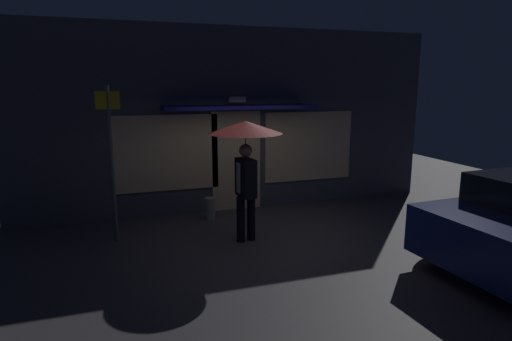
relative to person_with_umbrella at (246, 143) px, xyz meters
name	(u,v)px	position (x,y,z in m)	size (l,w,h in m)	color
ground_plane	(270,242)	(0.38, -0.21, -1.76)	(18.00, 18.00, 0.00)	#423F44
building_facade	(234,121)	(0.38, 2.12, 0.21)	(9.43, 1.00, 3.98)	#4C4C56
person_with_umbrella	(246,143)	(0.00, 0.00, 0.00)	(1.28, 1.28, 2.15)	black
street_sign_post	(111,156)	(-2.21, 0.74, -0.22)	(0.40, 0.07, 2.75)	#595B60
sidewalk_bollard	(210,209)	(-0.36, 1.38, -1.53)	(0.21, 0.21, 0.47)	#9E998E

